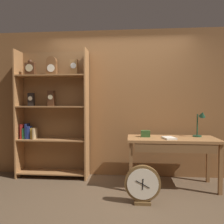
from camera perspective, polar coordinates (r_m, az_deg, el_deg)
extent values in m
plane|color=brown|center=(2.89, 0.87, -24.58)|extent=(10.00, 10.00, 0.00)
cube|color=brown|center=(3.94, 2.28, 2.23)|extent=(4.80, 0.05, 2.60)
cube|color=#9E6B3D|center=(4.21, -23.10, -0.51)|extent=(0.02, 0.33, 2.22)
cube|color=#9E6B3D|center=(3.79, -6.60, -0.64)|extent=(0.02, 0.33, 2.22)
cube|color=brown|center=(4.10, -14.53, -0.46)|extent=(1.24, 0.01, 2.22)
cube|color=#9E6B3D|center=(4.14, -15.12, -14.87)|extent=(1.19, 0.31, 0.02)
cube|color=#9E6B3D|center=(4.00, -15.21, -6.95)|extent=(1.19, 0.31, 0.02)
cube|color=#9E6B3D|center=(3.95, -15.31, 1.35)|extent=(1.19, 0.31, 0.02)
cube|color=#9E6B3D|center=(3.98, -15.39, 9.06)|extent=(1.19, 0.31, 0.02)
cube|color=#472816|center=(4.15, -20.55, 10.40)|extent=(0.17, 0.08, 0.22)
sphere|color=#472816|center=(4.17, -20.58, 12.18)|extent=(0.08, 0.08, 0.08)
cylinder|color=#C6B78C|center=(4.11, -20.82, 10.72)|extent=(0.13, 0.01, 0.13)
cube|color=black|center=(4.12, -20.29, 3.08)|extent=(0.10, 0.08, 0.23)
cylinder|color=silver|center=(4.08, -20.55, 3.34)|extent=(0.08, 0.01, 0.08)
cube|color=brown|center=(4.02, -15.41, 10.63)|extent=(0.17, 0.09, 0.21)
cylinder|color=brown|center=(4.04, -15.43, 12.56)|extent=(0.17, 0.09, 0.17)
cylinder|color=silver|center=(3.97, -15.66, 10.96)|extent=(0.13, 0.01, 0.13)
cube|color=#472816|center=(3.96, -15.53, 3.45)|extent=(0.11, 0.10, 0.27)
cylinder|color=#C6B78C|center=(3.91, -15.81, 3.77)|extent=(0.08, 0.01, 0.08)
cube|color=olive|center=(3.87, -9.82, 11.39)|extent=(0.13, 0.11, 0.26)
cylinder|color=white|center=(3.81, -10.06, 11.83)|extent=(0.10, 0.01, 0.10)
cube|color=maroon|center=(4.21, -22.10, -4.67)|extent=(0.04, 0.17, 0.26)
cube|color=#236638|center=(4.18, -21.75, -5.20)|extent=(0.04, 0.13, 0.19)
cube|color=#19234C|center=(4.15, -21.19, -4.68)|extent=(0.03, 0.16, 0.27)
cube|color=navy|center=(4.13, -20.64, -5.01)|extent=(0.04, 0.12, 0.22)
cube|color=#B78C2D|center=(4.12, -19.98, -5.21)|extent=(0.03, 0.13, 0.20)
cube|color=tan|center=(4.09, -19.45, -5.28)|extent=(0.03, 0.17, 0.19)
cube|color=#9E6B3D|center=(3.55, 15.36, -6.80)|extent=(1.37, 0.60, 0.04)
cube|color=olive|center=(3.33, 4.95, -14.13)|extent=(0.05, 0.05, 0.73)
cube|color=olive|center=(3.57, 26.42, -13.26)|extent=(0.05, 0.05, 0.73)
cube|color=olive|center=(3.81, 4.94, -11.98)|extent=(0.05, 0.05, 0.73)
cube|color=olive|center=(4.02, 23.74, -11.42)|extent=(0.05, 0.05, 0.73)
cube|color=brown|center=(3.29, 16.24, -9.13)|extent=(1.16, 0.03, 0.12)
cylinder|color=#1E472D|center=(3.78, 21.29, -5.85)|extent=(0.14, 0.14, 0.02)
cylinder|color=#1E472D|center=(3.76, 21.34, -3.12)|extent=(0.02, 0.02, 0.34)
cone|color=#1E472D|center=(3.72, 22.48, -0.56)|extent=(0.10, 0.13, 0.12)
cube|color=#2D5123|center=(3.54, 8.71, -5.61)|extent=(0.14, 0.10, 0.10)
cube|color=silver|center=(3.43, 14.65, -6.57)|extent=(0.21, 0.25, 0.02)
cube|color=brown|center=(3.09, 7.95, -22.33)|extent=(0.21, 0.11, 0.04)
cylinder|color=brown|center=(2.99, 7.98, -17.91)|extent=(0.47, 0.06, 0.47)
cylinder|color=silver|center=(2.96, 8.02, -18.13)|extent=(0.40, 0.01, 0.40)
cube|color=black|center=(2.96, 8.02, -18.16)|extent=(0.02, 0.01, 0.14)
cube|color=black|center=(2.96, 8.02, -18.17)|extent=(0.18, 0.01, 0.10)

